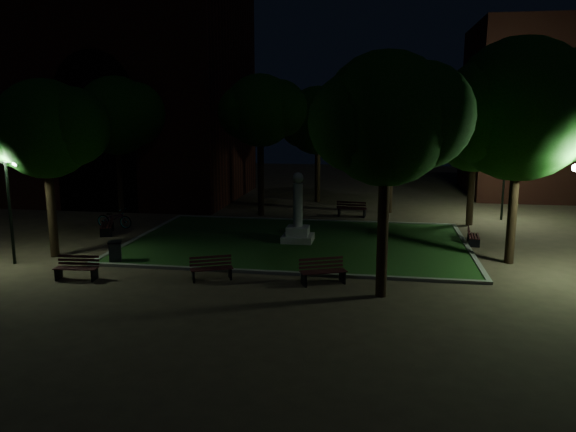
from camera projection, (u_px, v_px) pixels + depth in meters
name	position (u px, v px, depth m)	size (l,w,h in m)	color
ground	(291.00, 254.00, 24.03)	(80.00, 80.00, 0.00)	#4C3C2B
lawn	(298.00, 242.00, 25.97)	(15.00, 10.00, 0.08)	#244A1B
lawn_kerb	(298.00, 242.00, 25.96)	(15.40, 10.40, 0.12)	slate
monument	(298.00, 223.00, 25.79)	(1.40, 1.40, 3.20)	#A39E95
building_main	(95.00, 90.00, 38.55)	(20.00, 12.00, 15.00)	#411912
tree_west	(47.00, 129.00, 22.59)	(4.93, 4.03, 7.32)	black
tree_north_wl	(262.00, 111.00, 31.57)	(5.01, 4.09, 8.07)	black
tree_north_er	(394.00, 106.00, 32.42)	(5.58, 4.55, 8.58)	black
tree_ne	(476.00, 133.00, 29.13)	(4.96, 4.05, 6.89)	black
tree_east	(524.00, 110.00, 21.41)	(6.75, 5.51, 8.83)	black
tree_se	(389.00, 119.00, 17.48)	(5.20, 4.24, 7.91)	black
tree_nw	(118.00, 116.00, 32.39)	(5.59, 4.56, 8.01)	black
tree_far_north	(320.00, 121.00, 36.59)	(5.45, 4.45, 7.60)	black
lamppost_sw	(8.00, 190.00, 21.90)	(1.18, 0.28, 4.21)	black
lamppost_nw	(129.00, 158.00, 35.81)	(1.18, 0.28, 4.34)	black
lamppost_ne	(505.00, 165.00, 30.86)	(1.18, 0.28, 4.40)	black
bench_near_left	(211.00, 269.00, 20.32)	(1.60, 1.12, 0.84)	black
bench_near_right	(323.00, 272.00, 19.86)	(1.72, 1.18, 0.90)	black
bench_west_near	(77.00, 268.00, 20.36)	(1.58, 0.67, 0.84)	black
bench_left_side	(108.00, 225.00, 27.79)	(1.16, 1.73, 0.90)	black
bench_right_side	(472.00, 236.00, 25.67)	(0.62, 1.45, 0.77)	black
bench_far_side	(352.00, 209.00, 32.27)	(1.74, 0.77, 0.92)	black
trash_bin	(115.00, 252.00, 22.51)	(0.68, 0.68, 0.89)	black
bicycle	(114.00, 218.00, 29.20)	(0.68, 1.95, 1.03)	black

